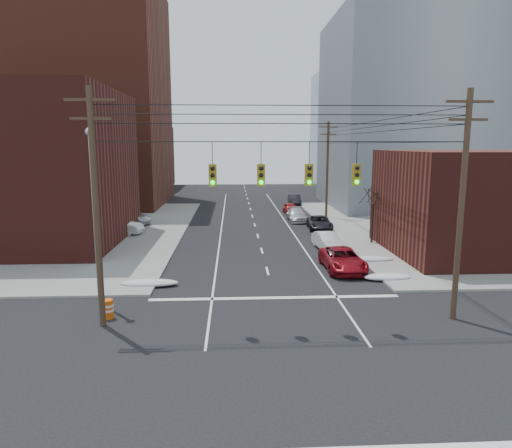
{
  "coord_description": "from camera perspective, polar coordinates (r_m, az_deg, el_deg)",
  "views": [
    {
      "loc": [
        -2.28,
        -17.83,
        8.49
      ],
      "look_at": [
        -0.7,
        13.42,
        3.0
      ],
      "focal_mm": 32.0,
      "sensor_mm": 36.0,
      "label": 1
    }
  ],
  "objects": [
    {
      "name": "parked_car_d",
      "position": [
        51.06,
        5.11,
        1.14
      ],
      "size": [
        1.96,
        4.81,
        1.4
      ],
      "primitive_type": "imported",
      "rotation": [
        0.0,
        0.0,
        0.0
      ],
      "color": "silver",
      "rests_on": "ground"
    },
    {
      "name": "building_brick_tall",
      "position": [
        69.62,
        -21.8,
        14.63
      ],
      "size": [
        24.0,
        20.0,
        30.0
      ],
      "primitive_type": "cube",
      "color": "maroon",
      "rests_on": "ground"
    },
    {
      "name": "parked_car_b",
      "position": [
        37.58,
        8.88,
        -2.13
      ],
      "size": [
        1.93,
        4.39,
        1.4
      ],
      "primitive_type": "imported",
      "rotation": [
        0.0,
        0.0,
        0.11
      ],
      "color": "white",
      "rests_on": "ground"
    },
    {
      "name": "building_glass",
      "position": [
        91.71,
        14.03,
        11.23
      ],
      "size": [
        20.0,
        18.0,
        22.0
      ],
      "primitive_type": "cube",
      "color": "gray",
      "rests_on": "ground"
    },
    {
      "name": "snow_nw",
      "position": [
        28.54,
        -13.2,
        -7.19
      ],
      "size": [
        3.5,
        1.08,
        0.42
      ],
      "primitive_type": "ellipsoid",
      "color": "silver",
      "rests_on": "ground"
    },
    {
      "name": "street_light",
      "position": [
        25.07,
        -19.63,
        2.61
      ],
      "size": [
        0.44,
        0.44,
        9.32
      ],
      "color": "gray",
      "rests_on": "ground"
    },
    {
      "name": "snow_east_far",
      "position": [
        34.28,
        13.64,
        -4.31
      ],
      "size": [
        4.0,
        1.08,
        0.42
      ],
      "primitive_type": "ellipsoid",
      "color": "silver",
      "rests_on": "ground"
    },
    {
      "name": "lot_car_a",
      "position": [
        44.67,
        -16.9,
        -0.23
      ],
      "size": [
        4.97,
        2.57,
        1.56
      ],
      "primitive_type": "imported",
      "rotation": [
        0.0,
        0.0,
        1.37
      ],
      "color": "silver",
      "rests_on": "sidewalk_nw"
    },
    {
      "name": "parked_car_a",
      "position": [
        32.22,
        9.92,
        -4.29
      ],
      "size": [
        1.68,
        3.84,
        1.29
      ],
      "primitive_type": "imported",
      "rotation": [
        0.0,
        0.0,
        -0.04
      ],
      "color": "#AAA9AE",
      "rests_on": "ground"
    },
    {
      "name": "building_storefront",
      "position": [
        39.7,
        27.88,
        2.3
      ],
      "size": [
        16.0,
        12.0,
        8.0
      ],
      "primitive_type": "cube",
      "color": "#511C18",
      "rests_on": "ground"
    },
    {
      "name": "utility_pole_far",
      "position": [
        53.01,
        8.91,
        6.91
      ],
      "size": [
        2.2,
        0.28,
        11.0
      ],
      "color": "#473323",
      "rests_on": "ground"
    },
    {
      "name": "construction_barrel",
      "position": [
        23.98,
        -18.03,
        -10.05
      ],
      "size": [
        0.63,
        0.63,
        0.95
      ],
      "rotation": [
        0.0,
        0.0,
        0.18
      ],
      "color": "#EA520C",
      "rests_on": "ground"
    },
    {
      "name": "utility_pole_left",
      "position": [
        21.9,
        -19.38,
        2.29
      ],
      "size": [
        2.2,
        0.28,
        11.0
      ],
      "color": "#473323",
      "rests_on": "ground"
    },
    {
      "name": "ground",
      "position": [
        19.88,
        4.13,
        -15.36
      ],
      "size": [
        160.0,
        160.0,
        0.0
      ],
      "primitive_type": "plane",
      "color": "black",
      "rests_on": "ground"
    },
    {
      "name": "red_pickup",
      "position": [
        31.69,
        10.78,
        -4.37
      ],
      "size": [
        2.53,
        5.39,
        1.49
      ],
      "primitive_type": "imported",
      "rotation": [
        0.0,
        0.0,
        0.01
      ],
      "color": "maroon",
      "rests_on": "ground"
    },
    {
      "name": "bare_tree",
      "position": [
        40.12,
        14.35,
        0.79
      ],
      "size": [
        2.09,
        2.2,
        4.93
      ],
      "color": "black",
      "rests_on": "ground"
    },
    {
      "name": "parked_car_f",
      "position": [
        64.9,
        4.82,
        3.05
      ],
      "size": [
        1.66,
        4.47,
        1.46
      ],
      "primitive_type": "imported",
      "rotation": [
        0.0,
        0.0,
        -0.03
      ],
      "color": "black",
      "rests_on": "ground"
    },
    {
      "name": "building_office",
      "position": [
        66.54,
        19.01,
        12.88
      ],
      "size": [
        22.0,
        20.0,
        25.0
      ],
      "primitive_type": "cube",
      "color": "gray",
      "rests_on": "ground"
    },
    {
      "name": "building_brick_far",
      "position": [
        94.87,
        -17.55,
        7.99
      ],
      "size": [
        22.0,
        18.0,
        12.0
      ],
      "primitive_type": "cube",
      "color": "#511C18",
      "rests_on": "ground"
    },
    {
      "name": "parked_car_c",
      "position": [
        46.25,
        7.97,
        0.14
      ],
      "size": [
        2.56,
        5.04,
        1.37
      ],
      "primitive_type": "imported",
      "rotation": [
        0.0,
        0.0,
        -0.06
      ],
      "color": "black",
      "rests_on": "ground"
    },
    {
      "name": "lot_car_d",
      "position": [
        44.52,
        -21.14,
        -0.52
      ],
      "size": [
        4.66,
        2.31,
        1.53
      ],
      "primitive_type": "imported",
      "rotation": [
        0.0,
        0.0,
        1.45
      ],
      "color": "#A1A1A6",
      "rests_on": "sidewalk_nw"
    },
    {
      "name": "parked_car_e",
      "position": [
        56.61,
        4.32,
        1.97
      ],
      "size": [
        1.71,
        3.93,
        1.32
      ],
      "primitive_type": "imported",
      "rotation": [
        0.0,
        0.0,
        0.04
      ],
      "color": "#9A0E0E",
      "rests_on": "ground"
    },
    {
      "name": "lot_car_c",
      "position": [
        46.69,
        -25.07,
        -0.44
      ],
      "size": [
        4.79,
        2.26,
        1.35
      ],
      "primitive_type": "imported",
      "rotation": [
        0.0,
        0.0,
        1.49
      ],
      "color": "black",
      "rests_on": "sidewalk_nw"
    },
    {
      "name": "traffic_signals",
      "position": [
        20.97,
        3.64,
        6.32
      ],
      "size": [
        17.0,
        0.42,
        2.02
      ],
      "color": "black",
      "rests_on": "ground"
    },
    {
      "name": "utility_pole_right",
      "position": [
        23.61,
        24.33,
        2.48
      ],
      "size": [
        2.2,
        0.28,
        11.0
      ],
      "color": "#473323",
      "rests_on": "ground"
    },
    {
      "name": "building_brick_near",
      "position": [
        44.48,
        -29.39,
        6.12
      ],
      "size": [
        20.0,
        16.0,
        13.0
      ],
      "primitive_type": "cube",
      "color": "#511C18",
      "rests_on": "ground"
    },
    {
      "name": "lot_car_b",
      "position": [
        49.61,
        -15.93,
        0.76
      ],
      "size": [
        5.67,
        3.32,
        1.48
      ],
      "primitive_type": "imported",
      "rotation": [
        0.0,
        0.0,
        1.4
      ],
      "color": "silver",
      "rests_on": "sidewalk_nw"
    },
    {
      "name": "snow_ne",
      "position": [
        30.15,
        16.06,
        -6.39
      ],
      "size": [
        3.0,
        1.08,
        0.42
      ],
      "primitive_type": "ellipsoid",
      "color": "silver",
      "rests_on": "ground"
    }
  ]
}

